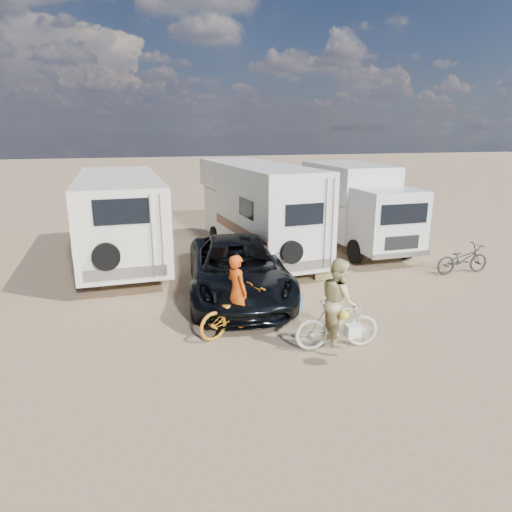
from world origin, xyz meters
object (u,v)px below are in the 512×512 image
object	(u,v)px
rv_main	(258,211)
cooler	(291,301)
rv_left	(121,220)
crate	(322,272)
rider_man	(237,298)
rider_woman	(338,309)
dark_suv	(238,269)
bike_parked	(462,259)
box_truck	(358,208)
bike_woman	(337,324)
bike_man	(237,311)

from	to	relation	value
rv_main	cooler	bearing A→B (deg)	-101.55
rv_left	crate	world-z (taller)	rv_left
rv_main	cooler	xyz separation A→B (m)	(-0.52, -5.22, -1.48)
rider_man	cooler	size ratio (longest dim) A/B	3.21
rider_woman	dark_suv	bearing A→B (deg)	24.66
bike_parked	box_truck	bearing A→B (deg)	25.33
crate	bike_woman	bearing A→B (deg)	-109.35
dark_suv	bike_woman	bearing A→B (deg)	-62.90
rv_main	crate	world-z (taller)	rv_main
bike_man	bike_woman	distance (m)	2.32
box_truck	rider_man	bearing A→B (deg)	-135.71
rider_woman	rv_main	bearing A→B (deg)	2.71
rider_woman	cooler	world-z (taller)	rider_woman
bike_man	crate	bearing A→B (deg)	-69.25
rv_main	rider_woman	size ratio (longest dim) A/B	4.06
rv_left	bike_man	distance (m)	7.45
cooler	rv_main	bearing A→B (deg)	87.12
rv_main	bike_woman	size ratio (longest dim) A/B	4.01
rv_main	bike_man	size ratio (longest dim) A/B	3.68
box_truck	rv_main	bearing A→B (deg)	179.82
bike_woman	crate	size ratio (longest dim) A/B	3.72
bike_woman	bike_parked	distance (m)	7.32
rv_left	rider_man	distance (m)	7.41
dark_suv	bike_woman	xyz separation A→B (m)	(1.32, -3.73, -0.25)
bike_man	bike_woman	xyz separation A→B (m)	(1.89, -1.34, 0.03)
rider_man	bike_parked	xyz separation A→B (m)	(8.12, 2.51, -0.36)
dark_suv	bike_parked	xyz separation A→B (m)	(7.54, 0.12, -0.31)
rv_main	dark_suv	distance (m)	4.35
box_truck	cooler	bearing A→B (deg)	-132.06
rider_man	rv_left	bearing A→B (deg)	-1.54
box_truck	cooler	xyz separation A→B (m)	(-4.58, -5.30, -1.41)
rv_left	box_truck	xyz separation A→B (m)	(8.88, -0.52, 0.10)
rv_left	rv_main	bearing A→B (deg)	-8.89
rv_main	cooler	world-z (taller)	rv_main
bike_woman	rv_left	bearing A→B (deg)	33.70
box_truck	rider_woman	world-z (taller)	box_truck
bike_parked	crate	distance (m)	4.68
bike_woman	cooler	xyz separation A→B (m)	(-0.19, 2.43, -0.35)
cooler	box_truck	bearing A→B (deg)	51.92
rider_man	crate	size ratio (longest dim) A/B	3.41
box_truck	bike_man	size ratio (longest dim) A/B	3.02
box_truck	bike_parked	bearing A→B (deg)	-65.89
box_truck	bike_woman	size ratio (longest dim) A/B	3.28
rider_woman	bike_parked	size ratio (longest dim) A/B	0.99
box_truck	cooler	distance (m)	7.14
crate	rider_woman	bearing A→B (deg)	-109.35
rv_left	dark_suv	xyz separation A→B (m)	(3.17, -4.52, -0.72)
rv_left	crate	size ratio (longest dim) A/B	15.65
bike_woman	cooler	world-z (taller)	bike_woman
cooler	bike_woman	bearing A→B (deg)	-82.77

